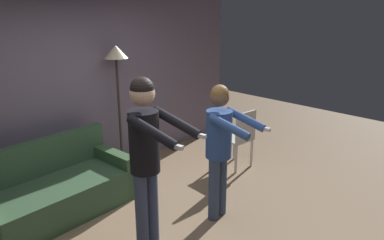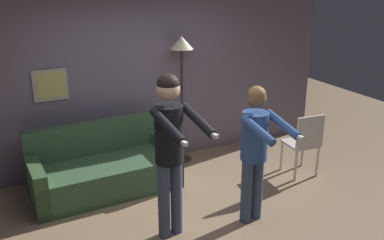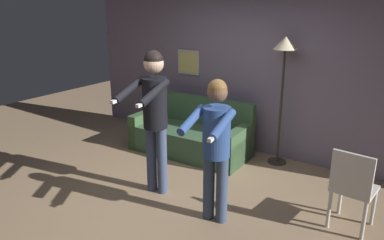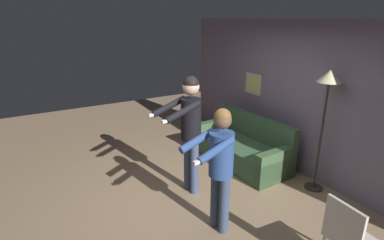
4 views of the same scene
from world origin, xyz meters
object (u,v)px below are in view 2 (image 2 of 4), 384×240
couch (105,170)px  person_standing_right (255,143)px  torchiere_lamp (182,58)px  dining_chair_distant (305,141)px  person_standing_left (170,140)px

couch → person_standing_right: person_standing_right is taller
torchiere_lamp → dining_chair_distant: bearing=-43.0°
couch → person_standing_right: bearing=-47.8°
torchiere_lamp → person_standing_left: size_ratio=1.04×
couch → torchiere_lamp: 1.92m
dining_chair_distant → person_standing_left: bearing=-166.8°
torchiere_lamp → person_standing_left: (-0.94, -1.76, -0.47)m
couch → dining_chair_distant: size_ratio=2.08×
torchiere_lamp → person_standing_right: size_ratio=1.17×
person_standing_left → person_standing_right: (0.97, -0.14, -0.15)m
torchiere_lamp → person_standing_right: 2.00m
person_standing_left → dining_chair_distant: 2.40m
couch → torchiere_lamp: bearing=17.1°
couch → person_standing_right: size_ratio=1.19×
torchiere_lamp → couch: bearing=-162.9°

